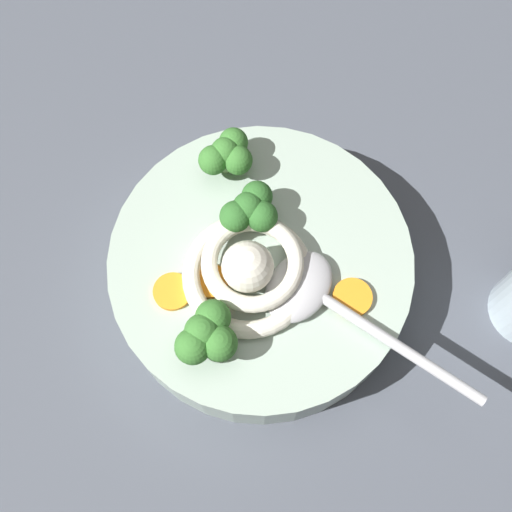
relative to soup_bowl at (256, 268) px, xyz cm
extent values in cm
cube|color=#474C56|center=(-0.59, -0.42, -4.81)|extent=(109.91, 109.91, 4.07)
cylinder|color=#9EB2A3|center=(0.00, 0.00, -0.09)|extent=(23.19, 23.19, 5.36)
cylinder|color=olive|center=(0.00, 0.00, 0.13)|extent=(20.41, 20.41, 4.93)
torus|color=silver|center=(-1.77, -0.40, 3.26)|extent=(9.72, 9.72, 1.34)
torus|color=silver|center=(-1.14, -0.82, 4.34)|extent=(10.41, 10.41, 1.21)
sphere|color=silver|center=(-1.77, -0.40, 5.01)|extent=(3.77, 3.77, 3.77)
ellipsoid|color=#B7B7BC|center=(-0.15, -4.06, 3.39)|extent=(6.16, 4.62, 1.60)
cylinder|color=#B7B7BC|center=(-0.44, -11.55, 3.39)|extent=(1.36, 15.02, 0.80)
cylinder|color=#7A9E60|center=(5.13, 6.05, 3.22)|extent=(1.16, 1.16, 1.25)
sphere|color=#38752D|center=(5.13, 6.05, 4.98)|extent=(2.28, 2.28, 2.28)
sphere|color=#38752D|center=(6.27, 6.05, 4.77)|extent=(2.28, 2.28, 2.28)
sphere|color=#38752D|center=(4.09, 6.46, 4.88)|extent=(2.28, 2.28, 2.28)
sphere|color=#38752D|center=(5.13, 4.90, 4.81)|extent=(2.28, 2.28, 2.28)
cylinder|color=#7A9E60|center=(-7.47, -0.53, 3.29)|extent=(1.30, 1.30, 1.39)
sphere|color=#38752D|center=(-7.47, -0.53, 5.25)|extent=(2.54, 2.54, 2.54)
sphere|color=#38752D|center=(-6.20, -0.53, 5.02)|extent=(2.54, 2.54, 2.54)
sphere|color=#38752D|center=(-8.63, -0.07, 5.14)|extent=(2.54, 2.54, 2.54)
sphere|color=#38752D|center=(-7.47, -1.80, 5.07)|extent=(2.54, 2.54, 2.54)
cylinder|color=#7A9E60|center=(2.12, 2.02, 3.24)|extent=(1.21, 1.21, 1.29)
sphere|color=#2D6628|center=(2.12, 2.02, 5.07)|extent=(2.37, 2.37, 2.37)
sphere|color=#2D6628|center=(3.31, 2.02, 4.86)|extent=(2.37, 2.37, 2.37)
sphere|color=#2D6628|center=(1.04, 2.45, 4.96)|extent=(2.37, 2.37, 2.37)
sphere|color=#2D6628|center=(2.12, 0.84, 4.90)|extent=(2.37, 2.37, 2.37)
cylinder|color=orange|center=(0.95, -7.75, 2.85)|extent=(2.93, 2.93, 0.52)
cylinder|color=orange|center=(-3.57, 1.74, 2.83)|extent=(2.64, 2.64, 0.48)
cylinder|color=orange|center=(-5.72, 3.64, 2.80)|extent=(2.88, 2.88, 0.41)
camera|label=1|loc=(-14.61, -9.29, 48.32)|focal=45.54mm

